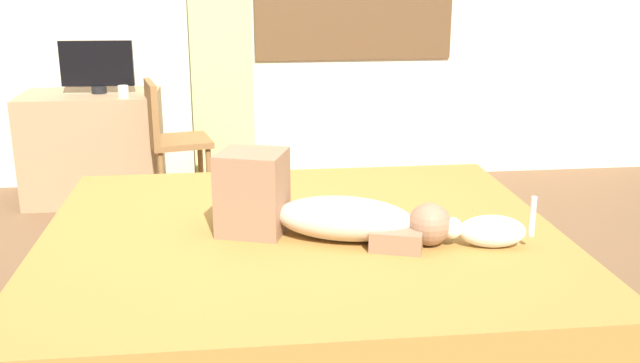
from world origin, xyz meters
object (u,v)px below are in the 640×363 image
object	(u,v)px
cat	(487,231)
desk	(94,147)
tv_monitor	(97,66)
chair_by_desk	(169,135)
person_lying	(320,210)
cup	(123,92)
bed	(302,287)

from	to	relation	value
cat	desk	bearing A→B (deg)	128.47
desk	tv_monitor	size ratio (longest dim) A/B	1.87
desk	chair_by_desk	world-z (taller)	chair_by_desk
person_lying	tv_monitor	size ratio (longest dim) A/B	1.93
chair_by_desk	person_lying	bearing A→B (deg)	-68.60
desk	tv_monitor	xyz separation A→B (m)	(0.07, 0.00, 0.55)
desk	cup	world-z (taller)	cup
tv_monitor	bed	bearing A→B (deg)	-61.78
cup	chair_by_desk	bearing A→B (deg)	-21.30
cup	chair_by_desk	distance (m)	0.41
bed	desk	size ratio (longest dim) A/B	2.44
desk	cup	size ratio (longest dim) A/B	11.35
person_lying	cat	distance (m)	0.66
person_lying	desk	size ratio (longest dim) A/B	1.03
bed	cat	world-z (taller)	cat
bed	person_lying	size ratio (longest dim) A/B	2.36
cat	bed	bearing A→B (deg)	159.21
bed	desk	xyz separation A→B (m)	(-1.23, 2.17, 0.12)
bed	chair_by_desk	size ratio (longest dim) A/B	2.55
desk	tv_monitor	distance (m)	0.56
bed	cat	size ratio (longest dim) A/B	6.18
cup	desk	bearing A→B (deg)	143.13
cat	chair_by_desk	distance (m)	2.55
cup	chair_by_desk	world-z (taller)	chair_by_desk
person_lying	chair_by_desk	xyz separation A→B (m)	(-0.76, 1.94, -0.11)
cat	tv_monitor	distance (m)	3.09
cat	chair_by_desk	size ratio (longest dim) A/B	0.41
cat	chair_by_desk	world-z (taller)	chair_by_desk
person_lying	cup	bearing A→B (deg)	116.98
person_lying	desk	distance (m)	2.61
bed	person_lying	distance (m)	0.39
cat	desk	distance (m)	3.12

